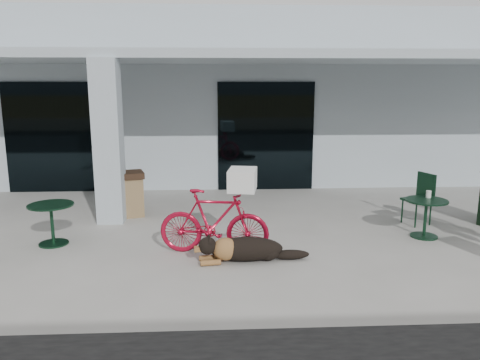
{
  "coord_description": "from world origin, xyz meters",
  "views": [
    {
      "loc": [
        0.55,
        -6.68,
        2.65
      ],
      "look_at": [
        0.96,
        1.32,
        1.0
      ],
      "focal_mm": 35.0,
      "sensor_mm": 36.0,
      "label": 1
    }
  ],
  "objects": [
    {
      "name": "cup_on_table",
      "position": [
        4.3,
        1.18,
        0.74
      ],
      "size": [
        0.12,
        0.12,
        0.12
      ],
      "primitive_type": "cylinder",
      "rotation": [
        0.0,
        0.0,
        0.42
      ],
      "color": "white",
      "rests_on": "cafe_table_far"
    },
    {
      "name": "cafe_chair_far_b",
      "position": [
        4.38,
        1.8,
        0.49
      ],
      "size": [
        0.61,
        0.59,
        0.98
      ],
      "primitive_type": null,
      "rotation": [
        0.0,
        0.0,
        -1.21
      ],
      "color": "#11321E",
      "rests_on": "ground"
    },
    {
      "name": "cafe_table_far",
      "position": [
        4.2,
        1.03,
        0.34
      ],
      "size": [
        0.95,
        0.95,
        0.68
      ],
      "primitive_type": null,
      "rotation": [
        0.0,
        0.0,
        0.42
      ],
      "color": "#11321E",
      "rests_on": "ground"
    },
    {
      "name": "storefront_glass_right",
      "position": [
        1.8,
        4.98,
        1.35
      ],
      "size": [
        2.4,
        0.06,
        2.7
      ],
      "primitive_type": "cube",
      "color": "black",
      "rests_on": "ground"
    },
    {
      "name": "overhang",
      "position": [
        0.0,
        3.6,
        3.21
      ],
      "size": [
        22.0,
        2.8,
        0.18
      ],
      "primitive_type": "cube",
      "color": "#9FADB4",
      "rests_on": "column"
    },
    {
      "name": "cafe_table_near",
      "position": [
        -2.2,
        0.97,
        0.35
      ],
      "size": [
        0.79,
        0.79,
        0.7
      ],
      "primitive_type": null,
      "rotation": [
        0.0,
        0.0,
        0.07
      ],
      "color": "#11321E",
      "rests_on": "ground"
    },
    {
      "name": "storefront_glass_left",
      "position": [
        -3.2,
        4.98,
        1.35
      ],
      "size": [
        2.8,
        0.06,
        2.7
      ],
      "primitive_type": "cube",
      "color": "black",
      "rests_on": "ground"
    },
    {
      "name": "trash_receptacle",
      "position": [
        -1.2,
        2.67,
        0.46
      ],
      "size": [
        0.67,
        0.67,
        0.91
      ],
      "primitive_type": null,
      "rotation": [
        0.0,
        0.0,
        0.29
      ],
      "color": "olive",
      "rests_on": "ground"
    },
    {
      "name": "ground",
      "position": [
        0.0,
        0.0,
        0.0
      ],
      "size": [
        80.0,
        80.0,
        0.0
      ],
      "primitive_type": "plane",
      "color": "#A29F98",
      "rests_on": "ground"
    },
    {
      "name": "bicycle",
      "position": [
        0.51,
        0.4,
        0.52
      ],
      "size": [
        1.8,
        0.76,
        1.05
      ],
      "primitive_type": "imported",
      "rotation": [
        0.0,
        0.0,
        1.41
      ],
      "color": "#B00E2A",
      "rests_on": "ground"
    },
    {
      "name": "column",
      "position": [
        -1.5,
        2.3,
        1.56
      ],
      "size": [
        0.5,
        0.5,
        3.12
      ],
      "primitive_type": "cube",
      "color": "#9FADB4",
      "rests_on": "ground"
    },
    {
      "name": "building",
      "position": [
        0.0,
        8.5,
        2.25
      ],
      "size": [
        22.0,
        7.0,
        4.5
      ],
      "primitive_type": "cube",
      "color": "#9FADB4",
      "rests_on": "ground"
    },
    {
      "name": "laundry_basket",
      "position": [
        0.95,
        0.33,
        1.21
      ],
      "size": [
        0.49,
        0.61,
        0.33
      ],
      "primitive_type": "cube",
      "rotation": [
        0.0,
        0.0,
        1.41
      ],
      "color": "white",
      "rests_on": "bicycle"
    },
    {
      "name": "dog",
      "position": [
        0.99,
        0.04,
        0.21
      ],
      "size": [
        1.34,
        0.61,
        0.43
      ],
      "primitive_type": null,
      "rotation": [
        0.0,
        0.0,
        0.14
      ],
      "color": "black",
      "rests_on": "ground"
    }
  ]
}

